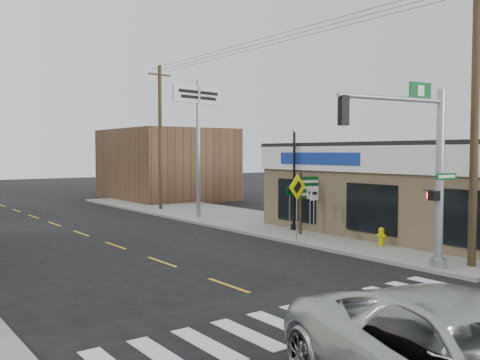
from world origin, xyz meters
TOP-DOWN VIEW (x-y plane):
  - ground at (0.00, 0.00)m, footprint 140.00×140.00m
  - sidewalk_right at (9.00, 13.00)m, footprint 6.00×38.00m
  - center_line at (0.00, 8.00)m, footprint 0.12×56.00m
  - crosswalk at (0.00, 0.40)m, footprint 11.00×2.20m
  - thrift_store at (14.50, 6.00)m, footprint 12.00×14.00m
  - bldg_distant_right at (12.00, 30.00)m, footprint 8.00×10.00m
  - traffic_signal_pole at (5.74, 1.53)m, footprint 4.56×0.37m
  - guide_sign at (8.20, 9.19)m, footprint 1.57×0.13m
  - fire_hydrant at (8.04, 5.10)m, footprint 0.23×0.23m
  - ped_crossing_sign at (6.30, 8.05)m, footprint 1.07×0.08m
  - lamp_post at (8.26, 10.36)m, footprint 0.62×0.49m
  - dance_center_sign at (7.23, 17.32)m, footprint 3.61×0.23m
  - bare_tree at (9.70, 3.04)m, footprint 2.39×2.39m
  - shrub_front at (9.33, 4.77)m, footprint 1.41×1.41m
  - shrub_back at (10.04, 7.46)m, footprint 1.20×1.20m
  - utility_pole_near at (7.50, 1.04)m, footprint 1.72×0.26m
  - utility_pole_far at (7.50, 22.41)m, footprint 1.60×0.24m

SIDE VIEW (x-z plane):
  - ground at x=0.00m, z-range 0.00..0.00m
  - center_line at x=0.00m, z-range 0.00..0.01m
  - crosswalk at x=0.00m, z-range 0.00..0.01m
  - sidewalk_right at x=9.00m, z-range 0.00..0.13m
  - fire_hydrant at x=8.04m, z-range 0.16..0.90m
  - shrub_back at x=10.04m, z-range 0.13..1.03m
  - shrub_front at x=9.33m, z-range 0.13..1.18m
  - guide_sign at x=8.20m, z-range 0.54..3.29m
  - thrift_store at x=14.50m, z-range 0.00..4.00m
  - ped_crossing_sign at x=6.30m, z-range 0.64..3.39m
  - bldg_distant_right at x=12.00m, z-range 0.00..5.60m
  - lamp_post at x=8.26m, z-range 0.52..5.32m
  - traffic_signal_pole at x=5.74m, z-range 0.69..6.47m
  - bare_tree at x=9.70m, z-range 1.50..6.28m
  - utility_pole_far at x=7.50m, z-range 0.25..9.43m
  - utility_pole_near at x=7.50m, z-range 0.26..10.17m
  - dance_center_sign at x=7.23m, z-range 1.98..9.65m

